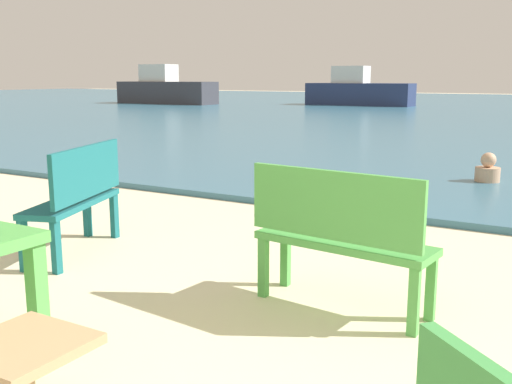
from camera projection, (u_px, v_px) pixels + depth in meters
The scene contains 5 objects.
bench_teal_center at pixel (79, 193), 5.13m from camera, with size 0.74×1.25×0.95m.
bench_green_left at pixel (339, 232), 3.84m from camera, with size 1.23×0.48×0.95m.
swimmer_person at pixel (488, 170), 8.35m from camera, with size 0.34×0.34×0.41m.
boat_barge at pixel (358, 91), 31.31m from camera, with size 5.60×1.53×2.04m.
boat_ferry at pixel (165, 90), 33.27m from camera, with size 5.94×1.62×2.16m.
Camera 1 is at (1.75, -1.12, 1.52)m, focal length 41.77 mm.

